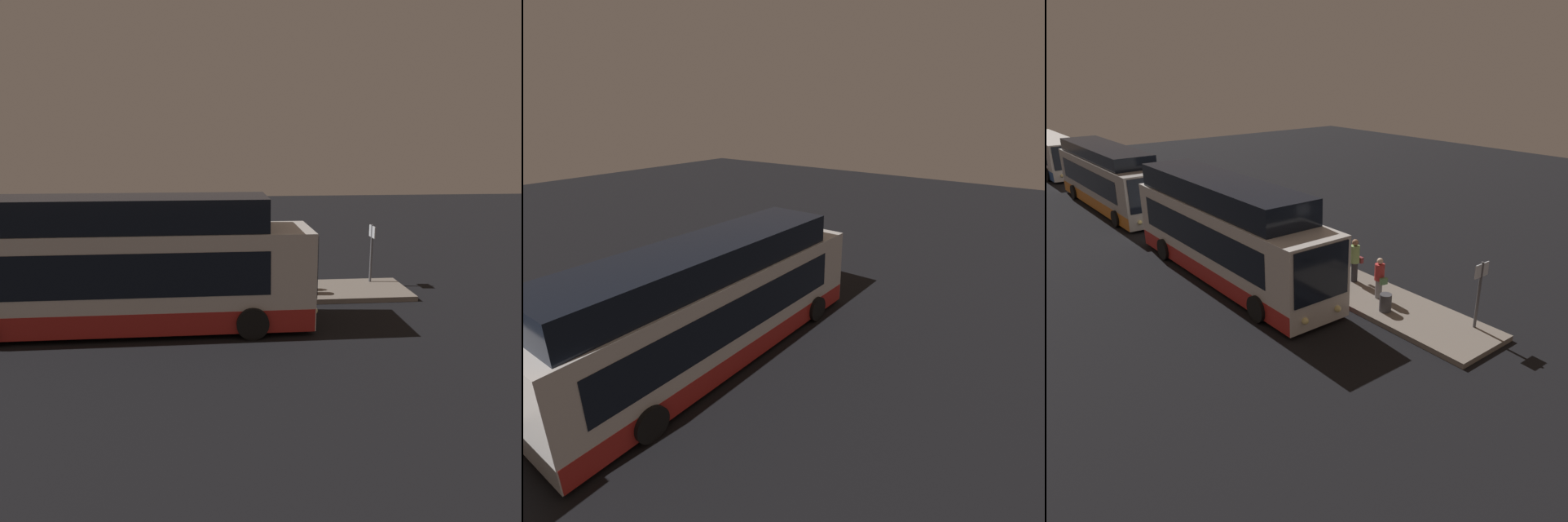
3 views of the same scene
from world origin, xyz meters
The scene contains 9 objects.
ground centered at (0.00, 0.00, 0.00)m, with size 80.00×80.00×0.00m, color black.
platform centered at (0.00, 2.95, 0.10)m, with size 20.00×2.71×0.19m.
bus_lead centered at (-0.56, -0.18, 1.86)m, with size 12.15×2.89×4.15m.
passenger_boarding centered at (5.21, 2.96, 1.05)m, with size 0.60×0.44×1.60m.
passenger_waiting centered at (1.08, 3.20, 1.08)m, with size 0.62×0.59×1.65m.
passenger_with_bags centered at (3.49, 3.33, 1.17)m, with size 0.40×0.57×1.80m.
suitcase centered at (1.57, 3.68, 0.55)m, with size 0.41×0.20×0.95m.
sign_post centered at (8.85, 3.81, 1.69)m, with size 0.10×0.70×2.36m.
trash_bin centered at (6.13, 2.34, 0.52)m, with size 0.44×0.44×0.65m.
Camera 2 is at (-8.67, -9.07, 8.01)m, focal length 28.00 mm.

